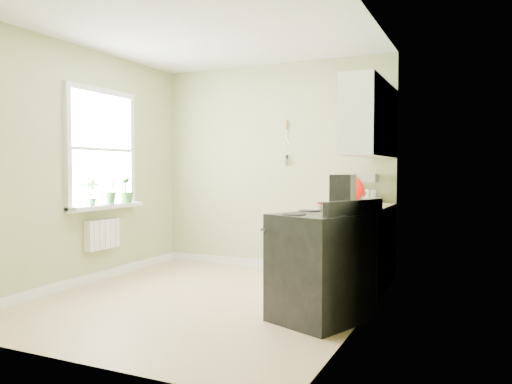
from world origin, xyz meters
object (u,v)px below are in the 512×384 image
at_px(stove, 321,266).
at_px(stand_mixer, 372,189).
at_px(kettle, 349,195).
at_px(coffee_maker, 343,194).

distance_m(stove, stand_mixer, 2.02).
bearing_deg(kettle, stove, -83.78).
distance_m(stove, kettle, 1.83).
bearing_deg(stove, coffee_maker, 83.11).
bearing_deg(stove, stand_mixer, 88.69).
height_order(kettle, coffee_maker, coffee_maker).
height_order(stove, coffee_maker, coffee_maker).
distance_m(stove, coffee_maker, 0.78).
bearing_deg(stove, kettle, 96.22).
bearing_deg(kettle, coffee_maker, -78.84).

